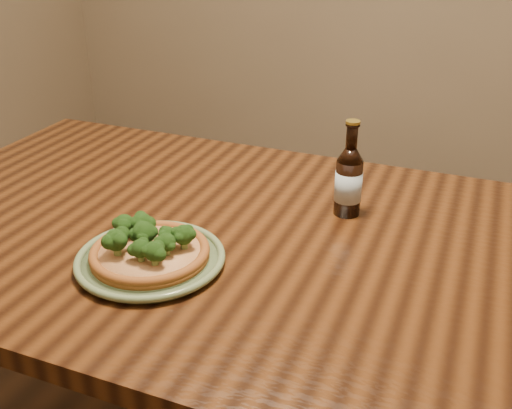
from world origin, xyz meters
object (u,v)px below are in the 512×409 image
at_px(table, 253,274).
at_px(plate, 151,259).
at_px(beer_bottle, 349,180).
at_px(pizza, 149,249).

xyz_separation_m(table, plate, (-0.13, -0.17, 0.10)).
relative_size(table, plate, 5.93).
distance_m(table, beer_bottle, 0.27).
distance_m(plate, pizza, 0.02).
bearing_deg(table, plate, -127.46).
bearing_deg(pizza, beer_bottle, 49.51).
height_order(plate, beer_bottle, beer_bottle).
bearing_deg(beer_bottle, plate, -123.12).
distance_m(plate, beer_bottle, 0.43).
relative_size(pizza, beer_bottle, 1.06).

